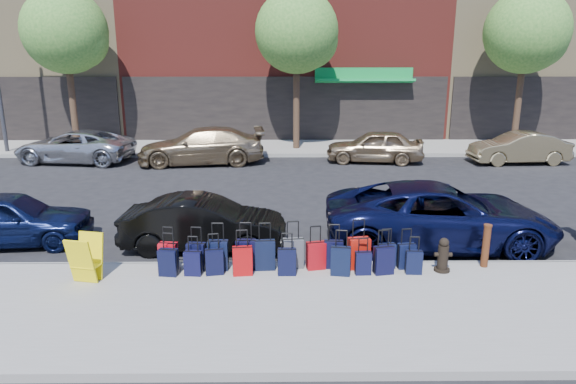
{
  "coord_description": "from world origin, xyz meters",
  "views": [
    {
      "loc": [
        -0.14,
        -14.89,
        4.56
      ],
      "look_at": [
        -0.0,
        -1.5,
        0.93
      ],
      "focal_mm": 32.0,
      "sensor_mm": 36.0,
      "label": 1
    }
  ],
  "objects_px": {
    "car_far_1": "(201,146)",
    "car_near_2": "(440,215)",
    "fire_hydrant": "(443,256)",
    "suitcase_front_5": "(293,253)",
    "car_far_3": "(519,148)",
    "display_rack": "(86,259)",
    "car_far_0": "(75,146)",
    "car_near_0": "(8,219)",
    "tree_left": "(68,34)",
    "tree_center": "(300,34)",
    "car_far_2": "(375,146)",
    "bollard": "(486,245)",
    "car_near_1": "(204,224)",
    "tree_right": "(529,34)"
  },
  "relations": [
    {
      "from": "tree_left",
      "to": "car_near_2",
      "type": "height_order",
      "value": "tree_left"
    },
    {
      "from": "tree_right",
      "to": "car_near_1",
      "type": "distance_m",
      "value": 18.96
    },
    {
      "from": "suitcase_front_5",
      "to": "display_rack",
      "type": "distance_m",
      "value": 4.18
    },
    {
      "from": "tree_center",
      "to": "car_far_0",
      "type": "height_order",
      "value": "tree_center"
    },
    {
      "from": "fire_hydrant",
      "to": "car_near_0",
      "type": "xyz_separation_m",
      "value": [
        -10.04,
        2.04,
        0.18
      ]
    },
    {
      "from": "bollard",
      "to": "car_far_1",
      "type": "relative_size",
      "value": 0.18
    },
    {
      "from": "car_far_2",
      "to": "car_far_0",
      "type": "bearing_deg",
      "value": -83.21
    },
    {
      "from": "car_near_2",
      "to": "fire_hydrant",
      "type": "bearing_deg",
      "value": 168.55
    },
    {
      "from": "display_rack",
      "to": "car_far_0",
      "type": "height_order",
      "value": "car_far_0"
    },
    {
      "from": "car_near_0",
      "to": "car_far_0",
      "type": "height_order",
      "value": "car_far_0"
    },
    {
      "from": "fire_hydrant",
      "to": "display_rack",
      "type": "height_order",
      "value": "display_rack"
    },
    {
      "from": "display_rack",
      "to": "car_near_1",
      "type": "distance_m",
      "value": 2.92
    },
    {
      "from": "suitcase_front_5",
      "to": "display_rack",
      "type": "height_order",
      "value": "suitcase_front_5"
    },
    {
      "from": "car_near_0",
      "to": "car_near_1",
      "type": "distance_m",
      "value": 4.84
    },
    {
      "from": "tree_center",
      "to": "car_far_2",
      "type": "relative_size",
      "value": 1.77
    },
    {
      "from": "tree_left",
      "to": "suitcase_front_5",
      "type": "distance_m",
      "value": 18.07
    },
    {
      "from": "bollard",
      "to": "car_far_2",
      "type": "height_order",
      "value": "car_far_2"
    },
    {
      "from": "display_rack",
      "to": "car_near_0",
      "type": "height_order",
      "value": "car_near_0"
    },
    {
      "from": "suitcase_front_5",
      "to": "car_far_3",
      "type": "bearing_deg",
      "value": 42.77
    },
    {
      "from": "display_rack",
      "to": "car_near_2",
      "type": "relative_size",
      "value": 0.17
    },
    {
      "from": "bollard",
      "to": "car_far_2",
      "type": "relative_size",
      "value": 0.23
    },
    {
      "from": "suitcase_front_5",
      "to": "car_far_1",
      "type": "bearing_deg",
      "value": 101.75
    },
    {
      "from": "display_rack",
      "to": "car_near_0",
      "type": "relative_size",
      "value": 0.24
    },
    {
      "from": "car_near_0",
      "to": "car_far_0",
      "type": "relative_size",
      "value": 0.79
    },
    {
      "from": "bollard",
      "to": "display_rack",
      "type": "relative_size",
      "value": 1.0
    },
    {
      "from": "tree_left",
      "to": "car_far_1",
      "type": "distance_m",
      "value": 8.32
    },
    {
      "from": "fire_hydrant",
      "to": "car_near_2",
      "type": "relative_size",
      "value": 0.13
    },
    {
      "from": "suitcase_front_5",
      "to": "car_near_0",
      "type": "distance_m",
      "value": 7.16
    },
    {
      "from": "car_near_1",
      "to": "car_far_0",
      "type": "relative_size",
      "value": 0.78
    },
    {
      "from": "tree_right",
      "to": "display_rack",
      "type": "height_order",
      "value": "tree_right"
    },
    {
      "from": "tree_left",
      "to": "car_far_1",
      "type": "height_order",
      "value": "tree_left"
    },
    {
      "from": "suitcase_front_5",
      "to": "car_far_2",
      "type": "height_order",
      "value": "car_far_2"
    },
    {
      "from": "car_near_2",
      "to": "car_far_1",
      "type": "distance_m",
      "value": 12.1
    },
    {
      "from": "car_far_0",
      "to": "tree_left",
      "type": "bearing_deg",
      "value": -155.93
    },
    {
      "from": "fire_hydrant",
      "to": "suitcase_front_5",
      "type": "bearing_deg",
      "value": 177.54
    },
    {
      "from": "display_rack",
      "to": "car_far_3",
      "type": "bearing_deg",
      "value": 52.44
    },
    {
      "from": "car_far_1",
      "to": "car_far_2",
      "type": "relative_size",
      "value": 1.29
    },
    {
      "from": "car_near_1",
      "to": "car_near_2",
      "type": "height_order",
      "value": "car_near_2"
    },
    {
      "from": "fire_hydrant",
      "to": "car_far_1",
      "type": "distance_m",
      "value": 13.42
    },
    {
      "from": "suitcase_front_5",
      "to": "tree_left",
      "type": "bearing_deg",
      "value": 118.67
    },
    {
      "from": "car_near_0",
      "to": "car_far_3",
      "type": "height_order",
      "value": "car_far_3"
    },
    {
      "from": "fire_hydrant",
      "to": "car_far_3",
      "type": "distance_m",
      "value": 13.32
    },
    {
      "from": "tree_left",
      "to": "bollard",
      "type": "bearing_deg",
      "value": -45.48
    },
    {
      "from": "car_far_2",
      "to": "bollard",
      "type": "bearing_deg",
      "value": 9.13
    },
    {
      "from": "tree_center",
      "to": "car_far_3",
      "type": "relative_size",
      "value": 1.79
    },
    {
      "from": "car_far_1",
      "to": "car_far_3",
      "type": "distance_m",
      "value": 13.5
    },
    {
      "from": "car_near_0",
      "to": "car_far_2",
      "type": "relative_size",
      "value": 0.95
    },
    {
      "from": "bollard",
      "to": "car_near_2",
      "type": "distance_m",
      "value": 1.75
    },
    {
      "from": "bollard",
      "to": "car_near_0",
      "type": "distance_m",
      "value": 11.16
    },
    {
      "from": "car_far_1",
      "to": "car_near_2",
      "type": "bearing_deg",
      "value": 30.77
    }
  ]
}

